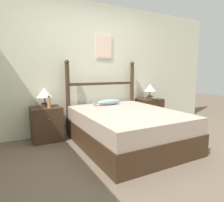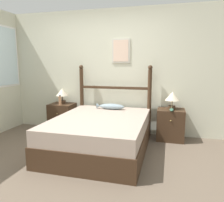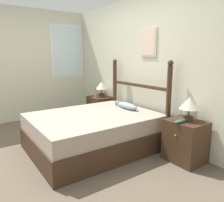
% 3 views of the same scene
% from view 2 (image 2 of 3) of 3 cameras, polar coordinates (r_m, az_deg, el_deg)
% --- Properties ---
extents(ground_plane, '(16.00, 16.00, 0.00)m').
position_cam_2_polar(ground_plane, '(3.37, -10.37, -15.92)').
color(ground_plane, brown).
extents(wall_back, '(6.40, 0.08, 2.55)m').
position_cam_2_polar(wall_back, '(4.66, -1.74, 7.59)').
color(wall_back, beige).
rests_on(wall_back, ground_plane).
extents(bed, '(1.51, 1.95, 0.57)m').
position_cam_2_polar(bed, '(3.72, -2.99, -8.58)').
color(bed, '#3D2819').
rests_on(bed, ground_plane).
extents(headboard, '(1.52, 0.09, 1.42)m').
position_cam_2_polar(headboard, '(4.48, 0.59, 0.97)').
color(headboard, '#3D2819').
rests_on(headboard, ground_plane).
extents(nightstand_left, '(0.51, 0.45, 0.60)m').
position_cam_2_polar(nightstand_left, '(4.88, -12.83, -4.15)').
color(nightstand_left, '#3D2819').
rests_on(nightstand_left, ground_plane).
extents(nightstand_right, '(0.51, 0.45, 0.60)m').
position_cam_2_polar(nightstand_right, '(4.35, 15.03, -5.95)').
color(nightstand_right, '#3D2819').
rests_on(nightstand_right, ground_plane).
extents(table_lamp_left, '(0.27, 0.27, 0.33)m').
position_cam_2_polar(table_lamp_left, '(4.83, -12.84, 2.10)').
color(table_lamp_left, '#422D1E').
rests_on(table_lamp_left, nightstand_left).
extents(table_lamp_right, '(0.27, 0.27, 0.33)m').
position_cam_2_polar(table_lamp_right, '(4.26, 15.49, 0.99)').
color(table_lamp_right, '#422D1E').
rests_on(table_lamp_right, nightstand_right).
extents(bottle, '(0.06, 0.06, 0.21)m').
position_cam_2_polar(bottle, '(4.67, -13.43, 0.18)').
color(bottle, tan).
rests_on(bottle, nightstand_left).
extents(model_boat, '(0.07, 0.23, 0.18)m').
position_cam_2_polar(model_boat, '(4.14, 15.31, -2.17)').
color(model_boat, '#386651').
rests_on(model_boat, nightstand_right).
extents(fish_pillow, '(0.56, 0.16, 0.11)m').
position_cam_2_polar(fish_pillow, '(4.27, -0.29, -1.44)').
color(fish_pillow, '#8499A3').
rests_on(fish_pillow, bed).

